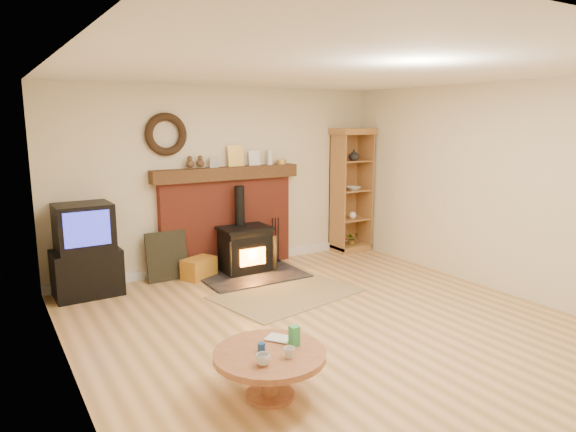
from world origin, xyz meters
TOP-DOWN VIEW (x-y plane):
  - ground at (0.00, 0.00)m, footprint 5.50×5.50m
  - room_shell at (-0.02, 0.09)m, footprint 5.02×5.52m
  - chimney_breast at (0.00, 2.67)m, footprint 2.20×0.22m
  - wood_stove at (0.09, 2.27)m, footprint 1.40×1.00m
  - area_rug at (0.12, 1.20)m, footprint 1.89×1.47m
  - tv_unit at (-2.00, 2.47)m, footprint 0.80×0.57m
  - curio_cabinet at (2.15, 2.56)m, footprint 0.64×0.46m
  - firelog_box at (-0.56, 2.40)m, footprint 0.53×0.45m
  - leaning_painting at (-0.96, 2.55)m, footprint 0.56×0.15m
  - fire_tools at (0.71, 2.50)m, footprint 0.16×0.16m
  - coffee_table at (-1.23, -0.78)m, footprint 0.88×0.88m

SIDE VIEW (x-z plane):
  - ground at x=0.00m, z-range 0.00..0.00m
  - area_rug at x=0.12m, z-range 0.00..0.01m
  - fire_tools at x=0.71m, z-range -0.22..0.48m
  - firelog_box at x=-0.56m, z-range 0.00..0.28m
  - coffee_table at x=-1.23m, z-range 0.04..0.58m
  - wood_stove at x=0.09m, z-range -0.29..0.93m
  - leaning_painting at x=-0.96m, z-range 0.00..0.67m
  - tv_unit at x=-2.00m, z-range -0.02..1.12m
  - chimney_breast at x=0.00m, z-range -0.09..1.69m
  - curio_cabinet at x=2.15m, z-range 0.00..2.01m
  - room_shell at x=-0.02m, z-range 0.41..3.02m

